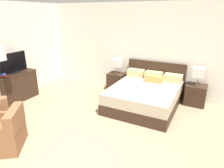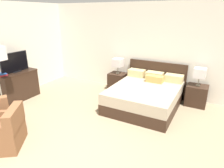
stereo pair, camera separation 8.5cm
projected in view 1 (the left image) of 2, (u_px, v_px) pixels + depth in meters
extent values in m
plane|color=#998466|center=(53.00, 167.00, 3.22)|extent=(11.45, 11.45, 0.00)
cube|color=silver|center=(139.00, 49.00, 5.98)|extent=(7.37, 0.06, 2.64)
cube|color=silver|center=(4.00, 52.00, 5.46)|extent=(0.06, 5.62, 2.64)
cube|color=#332116|center=(144.00, 102.00, 5.23)|extent=(1.63, 1.92, 0.28)
cube|color=tan|center=(144.00, 92.00, 5.14)|extent=(1.61, 1.90, 0.27)
cube|color=#332116|center=(155.00, 78.00, 5.93)|extent=(1.69, 0.05, 1.01)
cube|color=#D6BC7F|center=(136.00, 73.00, 5.95)|extent=(0.48, 0.28, 0.20)
cube|color=#D6BC7F|center=(154.00, 75.00, 5.72)|extent=(0.48, 0.28, 0.20)
cube|color=#D6BC7F|center=(173.00, 78.00, 5.48)|extent=(0.48, 0.28, 0.20)
cube|color=tan|center=(154.00, 79.00, 5.46)|extent=(0.46, 0.22, 0.18)
cube|color=#332116|center=(117.00, 82.00, 6.33)|extent=(0.52, 0.44, 0.55)
cube|color=black|center=(114.00, 82.00, 6.13)|extent=(0.44, 0.01, 0.24)
cube|color=#332116|center=(195.00, 95.00, 5.32)|extent=(0.52, 0.44, 0.55)
cube|color=black|center=(195.00, 96.00, 5.12)|extent=(0.44, 0.01, 0.24)
cylinder|color=gray|center=(117.00, 73.00, 6.24)|extent=(0.11, 0.11, 0.02)
cylinder|color=gray|center=(117.00, 70.00, 6.20)|extent=(0.02, 0.02, 0.21)
cube|color=silver|center=(117.00, 62.00, 6.12)|extent=(0.29, 0.29, 0.25)
cylinder|color=gray|center=(197.00, 85.00, 5.22)|extent=(0.11, 0.11, 0.02)
cylinder|color=gray|center=(198.00, 81.00, 5.18)|extent=(0.02, 0.02, 0.21)
cube|color=silver|center=(199.00, 72.00, 5.11)|extent=(0.29, 0.29, 0.25)
cube|color=#332116|center=(16.00, 86.00, 5.61)|extent=(0.54, 1.04, 0.79)
cube|color=#382419|center=(14.00, 73.00, 5.48)|extent=(0.56, 1.07, 0.02)
cube|color=black|center=(14.00, 72.00, 5.48)|extent=(0.18, 0.26, 0.02)
cube|color=black|center=(13.00, 63.00, 5.39)|extent=(0.04, 0.82, 0.54)
cube|color=black|center=(13.00, 63.00, 5.39)|extent=(0.01, 0.80, 0.51)
cube|color=#B7282D|center=(1.00, 76.00, 5.14)|extent=(0.22, 0.22, 0.04)
cube|color=#234C8E|center=(1.00, 74.00, 5.15)|extent=(0.26, 0.21, 0.02)
cube|color=brown|center=(5.00, 104.00, 4.27)|extent=(0.58, 0.40, 0.18)
cube|color=brown|center=(2.00, 138.00, 3.62)|extent=(0.95, 0.95, 0.40)
cube|color=brown|center=(14.00, 119.00, 3.53)|extent=(0.53, 0.65, 0.36)
cube|color=brown|center=(5.00, 116.00, 3.80)|extent=(0.56, 0.44, 0.18)
cylinder|color=gray|center=(4.00, 113.00, 4.89)|extent=(0.28, 0.28, 0.02)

